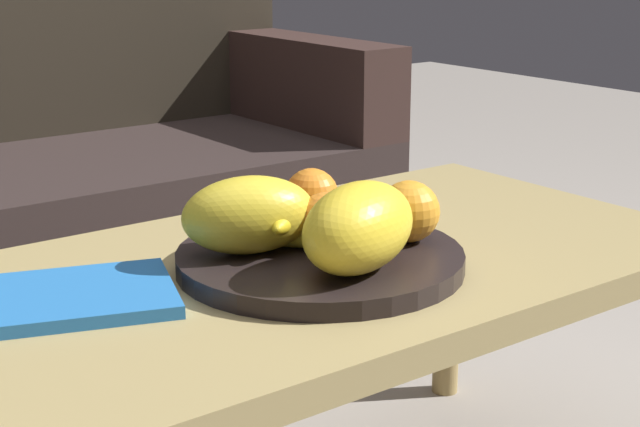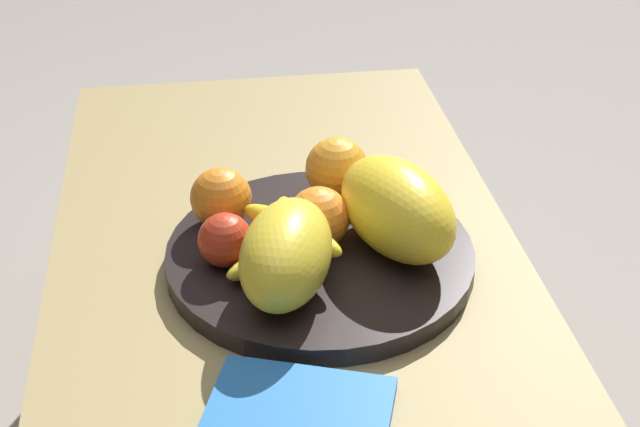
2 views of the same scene
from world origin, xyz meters
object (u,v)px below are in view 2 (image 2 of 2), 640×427
apple_front (225,240)px  orange_front (337,168)px  melon_smaller_beside (286,254)px  banana_bunch (285,244)px  orange_right (319,219)px  coffee_table (290,295)px  fruit_bowl (320,257)px  orange_left (221,198)px  melon_large_front (397,208)px

apple_front → orange_front: bearing=-49.2°
orange_front → apple_front: 0.20m
melon_smaller_beside → banana_bunch: 0.05m
orange_right → orange_front: bearing=-19.7°
coffee_table → melon_smaller_beside: bearing=171.7°
fruit_bowl → melon_smaller_beside: 0.11m
coffee_table → fruit_bowl: (-0.01, -0.04, 0.06)m
coffee_table → orange_front: orange_front is taller
orange_left → orange_right: 0.13m
fruit_bowl → banana_bunch: 0.07m
coffee_table → apple_front: (-0.02, 0.08, 0.11)m
coffee_table → banana_bunch: (-0.04, 0.01, 0.11)m
coffee_table → orange_front: 0.18m
orange_left → apple_front: bearing=-180.0°
melon_smaller_beside → orange_right: melon_smaller_beside is taller
orange_left → banana_bunch: 0.12m
orange_right → apple_front: size_ratio=1.17×
orange_front → coffee_table: bearing=145.0°
coffee_table → melon_large_front: bearing=-99.0°
coffee_table → melon_large_front: size_ratio=5.98×
orange_right → apple_front: orange_right is taller
orange_left → orange_right: orange_left is taller
coffee_table → banana_bunch: bearing=167.1°
coffee_table → orange_left: size_ratio=14.48×
melon_large_front → fruit_bowl: bearing=83.6°
melon_large_front → coffee_table: bearing=81.0°
melon_large_front → banana_bunch: size_ratio=1.09×
fruit_bowl → orange_front: (0.12, -0.04, 0.05)m
orange_left → orange_right: bearing=-119.4°
banana_bunch → orange_left: bearing=34.2°
fruit_bowl → orange_right: size_ratio=4.96×
coffee_table → orange_front: bearing=-35.0°
melon_smaller_beside → apple_front: bearing=46.1°
melon_smaller_beside → banana_bunch: size_ratio=1.02×
apple_front → melon_smaller_beside: bearing=-133.9°
orange_left → orange_right: size_ratio=1.02×
orange_front → banana_bunch: 0.17m
orange_left → apple_front: (-0.09, -0.00, -0.01)m
orange_left → apple_front: orange_left is taller
melon_large_front → melon_smaller_beside: 0.16m
orange_right → banana_bunch: 0.06m
fruit_bowl → melon_large_front: bearing=-96.4°
apple_front → orange_right: bearing=-79.4°
fruit_bowl → orange_front: orange_front is taller
orange_right → banana_bunch: bearing=129.3°
fruit_bowl → apple_front: apple_front is taller
apple_front → banana_bunch: bearing=-102.9°
orange_left → banana_bunch: orange_left is taller
melon_large_front → orange_right: 0.09m
orange_front → apple_front: orange_front is taller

